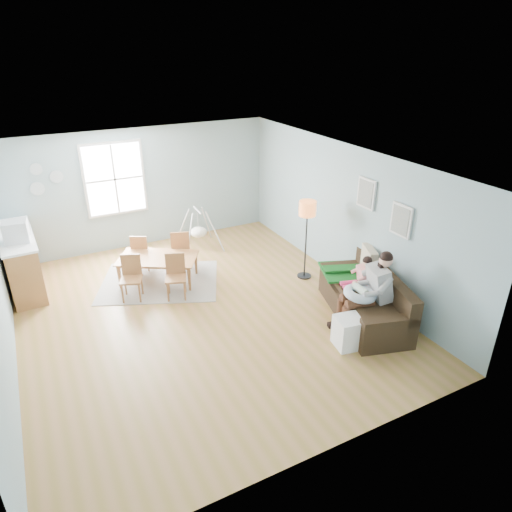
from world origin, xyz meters
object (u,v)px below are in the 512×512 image
counter (22,260)px  chair_se (176,273)px  floor_lamp (307,215)px  baby_swing (199,232)px  chair_ne (181,247)px  storage_cube (349,332)px  monitor (16,231)px  sofa (367,301)px  father (370,289)px  chair_nw (141,250)px  dining_table (159,270)px  chair_sw (131,275)px  toddler (361,275)px

counter → chair_se: bearing=-34.2°
floor_lamp → baby_swing: floor_lamp is taller
chair_ne → floor_lamp: bearing=-35.6°
storage_cube → monitor: size_ratio=1.16×
chair_ne → sofa: bearing=-55.3°
storage_cube → floor_lamp: bearing=74.2°
father → storage_cube: size_ratio=2.69×
chair_se → chair_nw: bearing=102.4°
dining_table → chair_sw: chair_sw is taller
storage_cube → chair_ne: bearing=111.0°
father → monitor: (-4.96, 3.81, 0.57)m
chair_ne → baby_swing: size_ratio=0.89×
toddler → storage_cube: size_ratio=1.65×
chair_ne → counter: counter is taller
floor_lamp → counter: bearing=156.7°
father → baby_swing: (-1.34, 4.31, -0.32)m
floor_lamp → counter: size_ratio=0.81×
dining_table → chair_ne: size_ratio=1.73×
dining_table → chair_ne: bearing=61.1°
chair_se → chair_sw: bearing=156.4°
monitor → floor_lamp: bearing=-19.7°
chair_nw → chair_ne: 0.83m
baby_swing → father: bearing=-72.8°
sofa → chair_se: (-2.70, 2.23, 0.17)m
storage_cube → dining_table: (-2.06, 3.43, 0.02)m
chair_se → counter: bearing=145.8°
sofa → chair_nw: sofa is taller
storage_cube → baby_swing: size_ratio=0.52×
storage_cube → chair_nw: 4.68m
chair_ne → baby_swing: bearing=49.0°
chair_nw → toddler: bearing=-48.5°
sofa → father: size_ratio=1.66×
father → chair_sw: 4.29m
chair_nw → chair_ne: chair_ne is taller
counter → baby_swing: (3.66, 0.12, -0.14)m
dining_table → counter: (-2.36, 1.03, 0.30)m
chair_se → baby_swing: size_ratio=0.85×
chair_se → baby_swing: baby_swing is taller
chair_ne → chair_se: bearing=-114.0°
chair_nw → counter: size_ratio=0.40×
chair_sw → chair_nw: chair_sw is taller
floor_lamp → chair_ne: 2.72m
chair_nw → baby_swing: bearing=17.7°
counter → monitor: (0.03, -0.38, 0.74)m
father → toddler: size_ratio=1.63×
floor_lamp → counter: (-5.06, 2.18, -0.78)m
chair_se → sofa: bearing=-39.5°
chair_nw → monitor: 2.34m
father → chair_se: father is taller
father → floor_lamp: floor_lamp is taller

